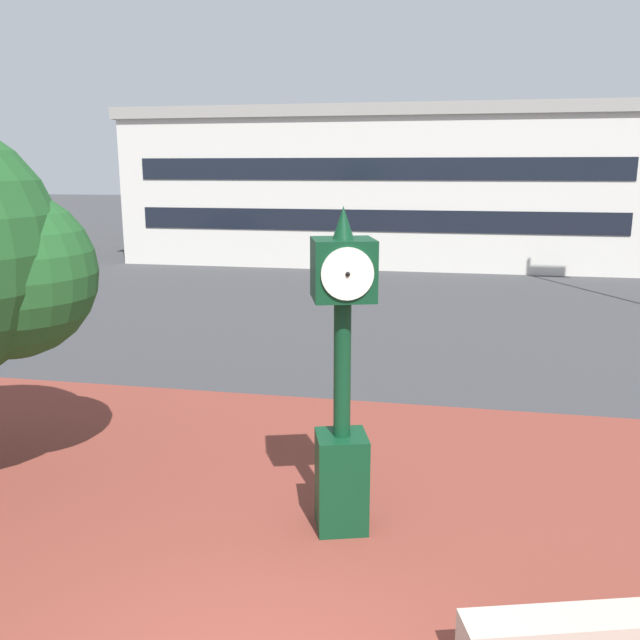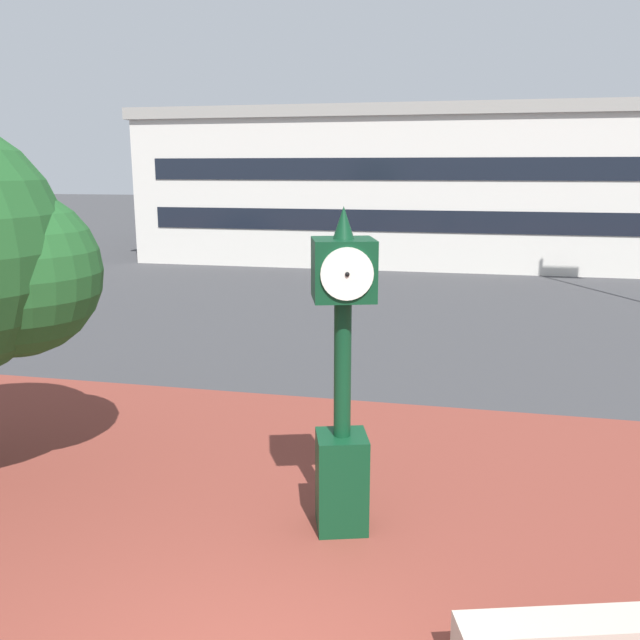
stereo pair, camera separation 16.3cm
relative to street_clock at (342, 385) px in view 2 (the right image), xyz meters
name	(u,v)px [view 2 (the right image)]	position (x,y,z in m)	size (l,w,h in m)	color
plaza_brick_paving	(289,582)	(-0.33, -1.22, -1.79)	(44.00, 11.45, 0.01)	brown
street_clock	(342,385)	(0.00, 0.00, 0.00)	(0.84, 0.87, 3.84)	#0C381E
civic_building	(402,184)	(-2.12, 28.76, 1.63)	(23.08, 16.02, 6.84)	beige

